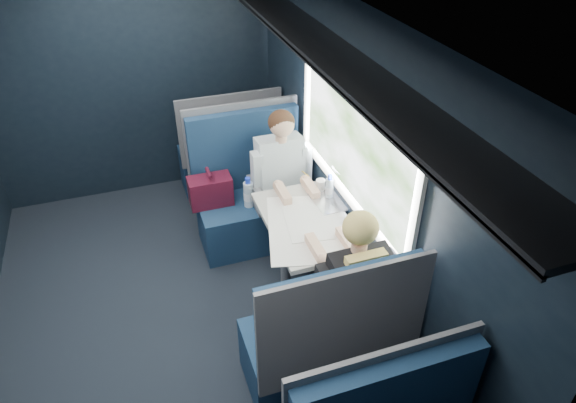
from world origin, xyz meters
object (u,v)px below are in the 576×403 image
object	(u,v)px
woman	(352,281)
cup	(321,185)
man	(284,176)
laptop	(336,194)
seat_bay_far	(324,342)
table	(304,229)
seat_bay_near	(250,199)
bottle_small	(329,188)
seat_row_front	(229,153)

from	to	relation	value
woman	cup	distance (m)	1.08
man	laptop	world-z (taller)	man
seat_bay_far	table	bearing A→B (deg)	78.22
seat_bay_near	seat_bay_far	size ratio (longest dim) A/B	1.00
seat_bay_near	bottle_small	xyz separation A→B (m)	(0.50, -0.64, 0.41)
laptop	bottle_small	world-z (taller)	laptop
seat_bay_near	seat_bay_far	xyz separation A→B (m)	(0.02, -1.75, -0.01)
seat_bay_far	man	size ratio (longest dim) A/B	0.95
man	bottle_small	bearing A→B (deg)	-63.87
seat_bay_far	cup	distance (m)	1.36
table	man	world-z (taller)	man
seat_row_front	man	size ratio (longest dim) A/B	0.88
seat_bay_far	cup	bearing A→B (deg)	69.69
man	laptop	xyz separation A→B (m)	(0.26, -0.53, 0.09)
table	woman	distance (m)	0.71
seat_bay_far	cup	world-z (taller)	seat_bay_far
seat_bay_near	laptop	size ratio (longest dim) A/B	3.81
laptop	bottle_small	distance (m)	0.07
table	laptop	bearing A→B (deg)	27.31
seat_bay_near	bottle_small	size ratio (longest dim) A/B	5.80
seat_row_front	bottle_small	size ratio (longest dim) A/B	5.34
woman	bottle_small	xyz separation A→B (m)	(0.23, 0.94, 0.11)
man	cup	size ratio (longest dim) A/B	13.24
laptop	bottle_small	bearing A→B (deg)	114.45
table	seat_bay_near	size ratio (longest dim) A/B	0.79
seat_bay_far	bottle_small	distance (m)	1.28
man	woman	xyz separation A→B (m)	(0.00, -1.41, 0.01)
table	seat_bay_near	world-z (taller)	seat_bay_near
woman	laptop	xyz separation A→B (m)	(0.26, 0.88, 0.08)
table	man	size ratio (longest dim) A/B	0.76
man	cup	distance (m)	0.41
woman	cup	bearing A→B (deg)	79.09
man	laptop	size ratio (longest dim) A/B	4.00
seat_row_front	laptop	xyz separation A→B (m)	(0.51, -1.63, 0.40)
table	man	xyz separation A→B (m)	(0.07, 0.70, 0.06)
seat_bay_far	woman	xyz separation A→B (m)	(0.25, 0.17, 0.31)
seat_bay_far	bottle_small	world-z (taller)	seat_bay_far
seat_row_front	woman	size ratio (longest dim) A/B	0.88
seat_bay_near	seat_bay_far	distance (m)	1.75
seat_row_front	cup	distance (m)	1.56
man	woman	bearing A→B (deg)	-90.00
table	bottle_small	distance (m)	0.41
seat_bay_near	woman	size ratio (longest dim) A/B	0.95
seat_bay_far	laptop	size ratio (longest dim) A/B	3.81
seat_bay_far	seat_row_front	size ratio (longest dim) A/B	1.09
table	seat_row_front	size ratio (longest dim) A/B	0.86
seat_row_front	woman	xyz separation A→B (m)	(0.25, -2.50, 0.32)
laptop	bottle_small	xyz separation A→B (m)	(-0.03, 0.06, 0.03)
man	laptop	bearing A→B (deg)	-64.06
seat_bay_near	man	xyz separation A→B (m)	(0.27, -0.18, 0.29)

